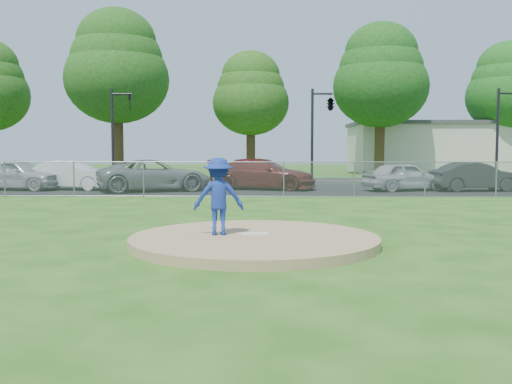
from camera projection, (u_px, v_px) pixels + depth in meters
The scene contains 22 objects.
ground at pixel (260, 201), 22.36m from camera, with size 120.00×120.00×0.00m, color #204E11.
pitchers_mound at pixel (254, 240), 12.38m from camera, with size 5.40×5.40×0.20m, color #9D7E56.
pitching_rubber at pixel (255, 234), 12.57m from camera, with size 0.60×0.15×0.04m, color white.
chain_link_fence at pixel (260, 180), 24.29m from camera, with size 40.00×0.06×1.50m, color gray.
parking_lot at pixel (261, 189), 28.83m from camera, with size 50.00×8.00×0.01m, color black.
street at pixel (262, 181), 36.31m from camera, with size 60.00×7.00×0.01m, color black.
commercial_building at pixel (446, 147), 49.81m from camera, with size 16.40×9.40×4.30m.
tree_left at pixel (117, 66), 42.84m from camera, with size 7.84×7.84×12.53m.
tree_center at pixel (251, 93), 45.79m from camera, with size 6.16×6.16×9.84m.
tree_right at pixel (381, 75), 43.52m from camera, with size 7.28×7.28×11.63m.
tree_far_right at pixel (509, 87), 46.36m from camera, with size 6.72×6.72×10.74m.
traffic_signal_left at pixel (116, 127), 34.21m from camera, with size 1.28×0.20×5.60m.
traffic_signal_center at pixel (329, 105), 33.88m from camera, with size 1.42×2.48×5.60m.
traffic_signal_right at pixel (502, 126), 33.80m from camera, with size 1.28×0.20×5.60m.
pitcher at pixel (219, 196), 12.49m from camera, with size 1.09×0.63×1.69m, color navy.
traffic_cone at pixel (138, 182), 28.10m from camera, with size 0.40×0.40×0.78m, color orange.
parked_car_silver at pixel (16, 174), 28.22m from camera, with size 1.84×4.57×1.56m, color #B0B0B5.
parked_car_white at pixel (72, 175), 28.45m from camera, with size 1.53×4.39×1.45m, color white.
parked_car_gray at pixel (155, 175), 27.56m from camera, with size 2.52×5.46×1.52m, color slate.
parked_car_darkred at pixel (263, 174), 28.65m from camera, with size 2.16×5.32×1.54m, color #5A1618.
parked_car_pearl at pixel (405, 176), 27.75m from camera, with size 1.65×4.11×1.40m, color #B2B5B7.
parked_car_charcoal at pixel (476, 177), 27.53m from camera, with size 1.47×4.22×1.39m, color black.
Camera 1 is at (0.26, -12.26, 2.12)m, focal length 40.00 mm.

